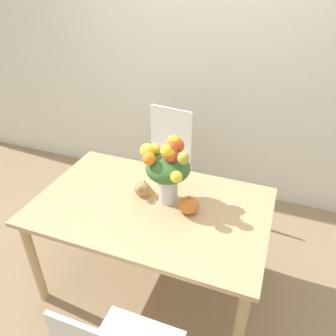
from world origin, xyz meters
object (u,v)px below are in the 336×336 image
at_px(pumpkin, 189,205).
at_px(dining_chair_near_window, 165,164).
at_px(flower_vase, 168,168).
at_px(turkey_figurine, 144,187).

xyz_separation_m(pumpkin, dining_chair_near_window, (-0.47, 0.81, -0.27)).
relative_size(flower_vase, pumpkin, 3.36).
distance_m(pumpkin, turkey_figurine, 0.34).
height_order(pumpkin, turkey_figurine, pumpkin).
xyz_separation_m(flower_vase, turkey_figurine, (-0.17, 0.01, -0.19)).
bearing_deg(turkey_figurine, pumpkin, -12.63).
bearing_deg(dining_chair_near_window, pumpkin, -52.33).
relative_size(flower_vase, turkey_figurine, 2.66).
relative_size(pumpkin, turkey_figurine, 0.79).
height_order(pumpkin, dining_chair_near_window, dining_chair_near_window).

